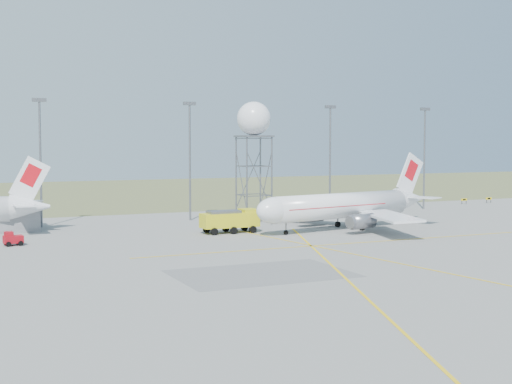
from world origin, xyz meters
name	(u,v)px	position (x,y,z in m)	size (l,w,h in m)	color
grass_strip	(136,192)	(0.00, 140.00, 0.01)	(400.00, 120.00, 0.03)	#5E6A3A
mast_a	(40,152)	(-35.00, 66.00, 12.07)	(2.20, 0.50, 20.50)	slate
mast_b	(190,151)	(-10.00, 66.00, 12.07)	(2.20, 0.50, 20.50)	slate
mast_c	(330,150)	(18.00, 66.00, 12.07)	(2.20, 0.50, 20.50)	slate
mast_d	(424,150)	(40.00, 66.00, 12.07)	(2.20, 0.50, 20.50)	slate
taxi_sign_near	(464,200)	(55.60, 72.00, 0.89)	(1.60, 0.17, 1.20)	black
taxi_sign_far	(489,199)	(62.60, 72.00, 0.89)	(1.60, 0.17, 1.20)	black
airliner_main	(343,206)	(7.38, 43.71, 3.63)	(34.63, 33.15, 11.84)	white
radar_tower	(254,156)	(-2.17, 56.44, 11.35)	(5.59, 5.59, 20.23)	slate
fire_truck	(231,222)	(-10.16, 46.96, 1.68)	(8.80, 3.65, 3.50)	gold
baggage_tug	(13,240)	(-41.31, 46.60, 0.71)	(2.58, 2.17, 1.87)	#A10B16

